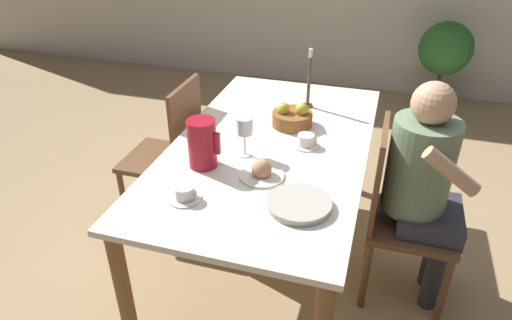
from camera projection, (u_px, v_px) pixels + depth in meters
ground_plane at (269, 254)px, 2.72m from camera, size 20.00×20.00×0.00m
dining_table at (271, 159)px, 2.39m from camera, size 0.98×1.76×0.75m
chair_person_side at (398, 212)px, 2.26m from camera, size 0.42×0.42×0.95m
chair_opposite at (171, 152)px, 2.77m from camera, size 0.42×0.42×0.95m
person_seated at (425, 180)px, 2.13m from camera, size 0.39×0.41×1.18m
red_pitcher at (202, 143)px, 2.09m from camera, size 0.16×0.13×0.23m
wine_glass_water at (245, 128)px, 2.17m from camera, size 0.08×0.08×0.20m
teacup_near_person at (185, 194)px, 1.91m from camera, size 0.14×0.14×0.06m
teacup_across at (306, 141)px, 2.30m from camera, size 0.14×0.14×0.06m
serving_tray at (299, 204)px, 1.86m from camera, size 0.27×0.27×0.03m
bread_plate at (262, 172)px, 2.05m from camera, size 0.20×0.20×0.09m
fruit_bowl at (292, 117)px, 2.49m from camera, size 0.22×0.22×0.13m
candlestick_tall at (309, 84)px, 2.67m from camera, size 0.06×0.06×0.35m
potted_plant at (445, 53)px, 4.25m from camera, size 0.49×0.49×0.85m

